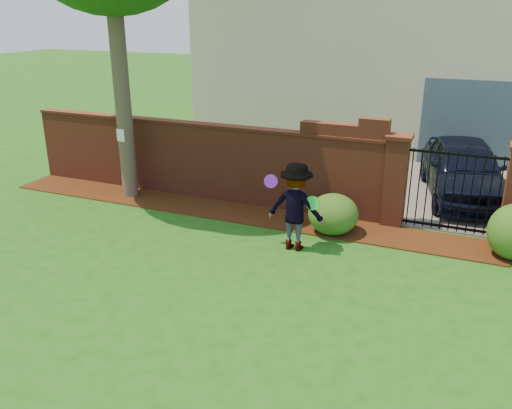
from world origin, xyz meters
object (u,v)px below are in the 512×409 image
at_px(frisbee_purple, 271,181).
at_px(frisbee_green, 312,203).
at_px(man, 295,207).
at_px(car, 466,172).

relative_size(frisbee_purple, frisbee_green, 0.96).
xyz_separation_m(man, frisbee_green, (0.35, -0.09, 0.16)).
height_order(man, frisbee_purple, man).
bearing_deg(man, car, -123.64).
height_order(frisbee_purple, frisbee_green, frisbee_purple).
height_order(man, frisbee_green, man).
relative_size(car, frisbee_green, 15.91).
bearing_deg(man, frisbee_purple, 26.58).
bearing_deg(car, frisbee_green, -132.31).
distance_m(car, man, 4.85).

